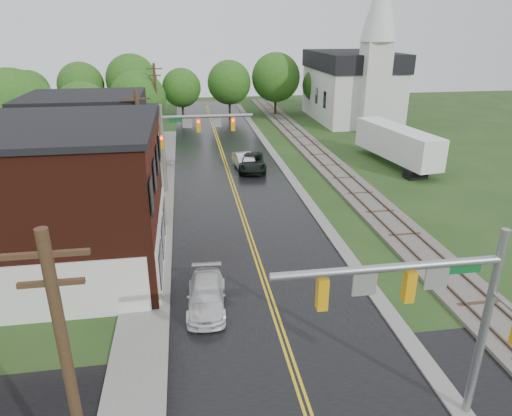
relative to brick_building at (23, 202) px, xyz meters
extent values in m
cube|color=black|center=(12.48, 15.00, -4.15)|extent=(10.00, 90.00, 0.02)
cube|color=gray|center=(17.88, 20.00, -4.15)|extent=(0.80, 70.00, 0.12)
cube|color=gray|center=(6.28, 10.00, -4.15)|extent=(2.40, 50.00, 0.12)
cube|color=#41170E|center=(-0.02, 0.00, -0.15)|extent=(14.00, 10.00, 8.00)
cube|color=silver|center=(7.03, 0.00, -2.65)|extent=(0.10, 9.50, 3.00)
cube|color=black|center=(-0.02, 0.00, 4.00)|extent=(14.30, 10.30, 0.30)
cube|color=tan|center=(1.48, 11.00, -0.95)|extent=(8.00, 7.00, 6.40)
cube|color=#3F0F0C|center=(2.48, 20.00, -1.95)|extent=(7.00, 6.00, 4.40)
cube|color=silver|center=(32.48, 40.00, -0.65)|extent=(10.00, 16.00, 7.00)
cube|color=black|center=(32.48, 40.00, 4.05)|extent=(10.40, 16.40, 2.40)
cube|color=silver|center=(32.48, 32.00, 1.35)|extent=(3.20, 3.20, 11.00)
cone|color=silver|center=(32.48, 32.00, 11.35)|extent=(4.40, 4.40, 9.00)
cube|color=#59544C|center=(22.48, 20.00, -4.05)|extent=(3.20, 80.00, 0.20)
cube|color=#4C3828|center=(21.76, 20.00, -3.91)|extent=(0.10, 80.00, 0.12)
cube|color=#4C3828|center=(23.20, 20.00, -3.91)|extent=(0.10, 80.00, 0.12)
cylinder|color=gray|center=(18.08, -13.00, -0.55)|extent=(0.28, 0.28, 7.20)
cylinder|color=gray|center=(14.48, -13.00, 2.05)|extent=(7.20, 0.26, 0.26)
cube|color=orange|center=(15.20, -13.00, 1.35)|extent=(0.32, 0.30, 1.05)
cube|color=orange|center=(12.47, -13.00, 1.35)|extent=(0.32, 0.30, 1.05)
cube|color=gray|center=(16.07, -13.00, 1.55)|extent=(0.75, 0.06, 0.75)
cube|color=gray|center=(13.76, -13.00, 1.55)|extent=(0.75, 0.06, 0.75)
cube|color=#0C5926|center=(16.79, -13.00, 1.80)|extent=(1.40, 0.04, 0.30)
cylinder|color=gray|center=(6.88, 12.00, -0.55)|extent=(0.28, 0.28, 7.20)
cylinder|color=gray|center=(10.48, 12.00, 2.05)|extent=(7.20, 0.26, 0.26)
cube|color=orange|center=(9.76, 12.00, 1.35)|extent=(0.32, 0.30, 1.05)
cube|color=orange|center=(12.50, 12.00, 1.35)|extent=(0.32, 0.30, 1.05)
cube|color=gray|center=(8.90, 12.00, 1.55)|extent=(0.75, 0.06, 0.75)
cube|color=gray|center=(11.20, 12.00, 1.55)|extent=(0.75, 0.06, 0.75)
cube|color=#0C5926|center=(8.18, 12.00, 1.80)|extent=(1.40, 0.04, 0.30)
sphere|color=#FF0C0C|center=(9.76, 11.82, 1.68)|extent=(0.20, 0.20, 0.20)
cylinder|color=#382616|center=(5.68, -15.00, 0.35)|extent=(0.28, 0.28, 9.00)
cube|color=#382616|center=(5.68, -15.00, 4.25)|extent=(1.80, 0.12, 0.12)
cube|color=#382616|center=(5.68, -15.00, 3.55)|extent=(1.40, 0.12, 0.12)
cylinder|color=#382616|center=(5.68, 7.00, 0.35)|extent=(0.28, 0.28, 9.00)
cube|color=#382616|center=(5.68, 7.00, 4.25)|extent=(1.80, 0.12, 0.12)
cube|color=#382616|center=(5.68, 7.00, 3.55)|extent=(1.40, 0.12, 0.12)
cylinder|color=#382616|center=(5.68, 29.00, 0.35)|extent=(0.28, 0.28, 9.00)
cube|color=#382616|center=(5.68, 29.00, 4.25)|extent=(1.80, 0.12, 0.12)
cube|color=#382616|center=(5.68, 29.00, 3.55)|extent=(1.40, 0.12, 0.12)
cylinder|color=black|center=(-5.52, 17.00, -2.44)|extent=(0.36, 0.36, 3.42)
sphere|color=#244D16|center=(-5.52, 17.00, 1.74)|extent=(7.60, 7.60, 7.60)
sphere|color=#244D16|center=(-4.92, 16.60, 1.07)|extent=(5.32, 5.32, 5.32)
cylinder|color=black|center=(-1.52, 25.00, -2.80)|extent=(0.36, 0.36, 2.70)
sphere|color=#244D16|center=(-1.52, 25.00, 0.50)|extent=(6.00, 6.00, 6.00)
sphere|color=#244D16|center=(-0.92, 24.60, -0.03)|extent=(4.20, 4.20, 4.20)
cylinder|color=black|center=(3.48, 31.00, -2.71)|extent=(0.36, 0.36, 2.88)
sphere|color=#244D16|center=(3.48, 31.00, 0.81)|extent=(6.40, 6.40, 6.40)
sphere|color=#244D16|center=(4.08, 30.60, 0.25)|extent=(4.48, 4.48, 4.48)
imported|color=black|center=(14.73, 17.18, -3.39)|extent=(2.99, 5.68, 1.52)
imported|color=silver|center=(14.12, 17.59, -3.40)|extent=(2.02, 4.67, 1.50)
imported|color=silver|center=(9.28, -5.00, -3.50)|extent=(2.13, 4.61, 1.30)
cube|color=black|center=(28.99, 12.43, -3.75)|extent=(2.04, 1.46, 0.80)
cylinder|color=gray|center=(28.99, 19.67, -3.75)|extent=(0.16, 0.16, 0.80)
cube|color=white|center=(28.99, 16.77, -1.90)|extent=(4.15, 11.83, 2.90)
camera|label=1|loc=(8.76, -24.12, 8.75)|focal=32.00mm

